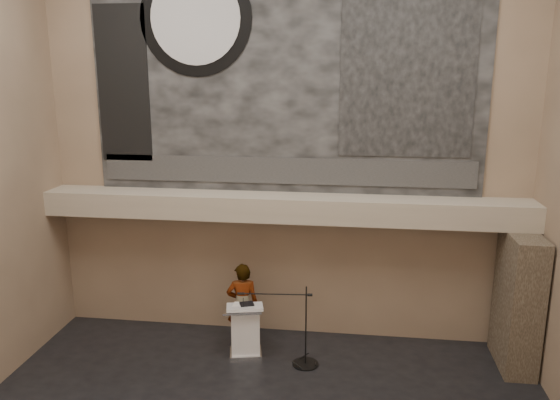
# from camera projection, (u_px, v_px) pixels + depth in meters

# --- Properties ---
(wall_back) EXTENTS (10.00, 0.02, 8.50)m
(wall_back) POSITION_uv_depth(u_px,v_px,m) (285.00, 142.00, 11.26)
(wall_back) COLOR #7A634D
(wall_back) RESTS_ON floor
(wall_front) EXTENTS (10.00, 0.02, 8.50)m
(wall_front) POSITION_uv_depth(u_px,v_px,m) (135.00, 302.00, 3.56)
(wall_front) COLOR #7A634D
(wall_front) RESTS_ON floor
(soffit) EXTENTS (10.00, 0.80, 0.50)m
(soffit) POSITION_uv_depth(u_px,v_px,m) (283.00, 207.00, 11.19)
(soffit) COLOR tan
(soffit) RESTS_ON wall_back
(sprinkler_left) EXTENTS (0.04, 0.04, 0.06)m
(sprinkler_left) POSITION_uv_depth(u_px,v_px,m) (207.00, 218.00, 11.41)
(sprinkler_left) COLOR #B2893D
(sprinkler_left) RESTS_ON soffit
(sprinkler_right) EXTENTS (0.04, 0.04, 0.06)m
(sprinkler_right) POSITION_uv_depth(u_px,v_px,m) (376.00, 224.00, 10.96)
(sprinkler_right) COLOR #B2893D
(sprinkler_right) RESTS_ON soffit
(banner) EXTENTS (8.00, 0.05, 5.00)m
(banner) POSITION_uv_depth(u_px,v_px,m) (285.00, 70.00, 10.89)
(banner) COLOR black
(banner) RESTS_ON wall_back
(banner_text_strip) EXTENTS (7.76, 0.02, 0.55)m
(banner_text_strip) POSITION_uv_depth(u_px,v_px,m) (285.00, 171.00, 11.34)
(banner_text_strip) COLOR #2D2D2D
(banner_text_strip) RESTS_ON banner
(banner_clock_rim) EXTENTS (2.30, 0.02, 2.30)m
(banner_clock_rim) POSITION_uv_depth(u_px,v_px,m) (195.00, 18.00, 10.85)
(banner_clock_rim) COLOR black
(banner_clock_rim) RESTS_ON banner
(banner_clock_face) EXTENTS (1.84, 0.02, 1.84)m
(banner_clock_face) POSITION_uv_depth(u_px,v_px,m) (195.00, 18.00, 10.83)
(banner_clock_face) COLOR silver
(banner_clock_face) RESTS_ON banner
(banner_building_print) EXTENTS (2.60, 0.02, 3.60)m
(banner_building_print) POSITION_uv_depth(u_px,v_px,m) (408.00, 64.00, 10.52)
(banner_building_print) COLOR black
(banner_building_print) RESTS_ON banner
(banner_brick_print) EXTENTS (1.10, 0.02, 3.20)m
(banner_brick_print) POSITION_uv_depth(u_px,v_px,m) (123.00, 84.00, 11.36)
(banner_brick_print) COLOR black
(banner_brick_print) RESTS_ON banner
(stone_pier) EXTENTS (0.60, 1.40, 2.70)m
(stone_pier) POSITION_uv_depth(u_px,v_px,m) (518.00, 301.00, 10.54)
(stone_pier) COLOR #3D3125
(stone_pier) RESTS_ON floor
(lectern) EXTENTS (0.82, 0.66, 1.14)m
(lectern) POSITION_uv_depth(u_px,v_px,m) (245.00, 330.00, 11.06)
(lectern) COLOR silver
(lectern) RESTS_ON floor
(binder) EXTENTS (0.33, 0.30, 0.04)m
(binder) POSITION_uv_depth(u_px,v_px,m) (247.00, 304.00, 10.95)
(binder) COLOR black
(binder) RESTS_ON lectern
(papers) EXTENTS (0.22, 0.29, 0.00)m
(papers) POSITION_uv_depth(u_px,v_px,m) (238.00, 305.00, 10.95)
(papers) COLOR white
(papers) RESTS_ON lectern
(speaker_person) EXTENTS (0.74, 0.56, 1.83)m
(speaker_person) POSITION_uv_depth(u_px,v_px,m) (243.00, 305.00, 11.39)
(speaker_person) COLOR white
(speaker_person) RESTS_ON floor
(mic_stand) EXTENTS (1.59, 0.52, 1.65)m
(mic_stand) POSITION_uv_depth(u_px,v_px,m) (303.00, 353.00, 10.78)
(mic_stand) COLOR black
(mic_stand) RESTS_ON floor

